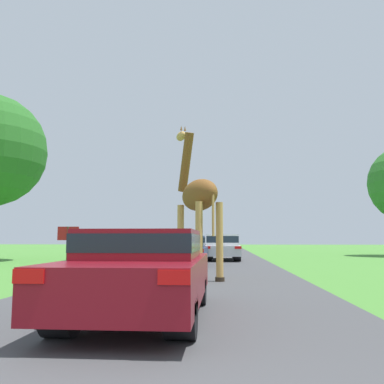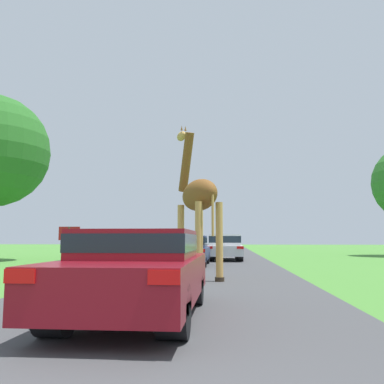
% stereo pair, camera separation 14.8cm
% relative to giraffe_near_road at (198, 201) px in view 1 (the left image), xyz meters
% --- Properties ---
extents(road, '(6.58, 120.00, 0.00)m').
position_rel_giraffe_near_road_xyz_m(road, '(-0.26, 19.50, -2.27)').
color(road, '#424244').
rests_on(road, ground).
extents(giraffe_near_road, '(1.67, 2.51, 4.81)m').
position_rel_giraffe_near_road_xyz_m(giraffe_near_road, '(0.00, 0.00, 0.00)').
color(giraffe_near_road, tan).
rests_on(giraffe_near_road, ground).
extents(car_lead_maroon, '(1.78, 4.22, 1.29)m').
position_rel_giraffe_near_road_xyz_m(car_lead_maroon, '(-0.47, -5.72, -1.57)').
color(car_lead_maroon, maroon).
rests_on(car_lead_maroon, ground).
extents(car_queue_right, '(1.86, 4.60, 1.39)m').
position_rel_giraffe_near_road_xyz_m(car_queue_right, '(0.70, 10.74, -1.52)').
color(car_queue_right, silver).
rests_on(car_queue_right, ground).
extents(car_queue_left, '(1.76, 4.17, 1.28)m').
position_rel_giraffe_near_road_xyz_m(car_queue_left, '(-0.90, 6.08, -1.58)').
color(car_queue_left, navy).
rests_on(car_queue_left, ground).
extents(sign_post, '(0.70, 0.08, 1.55)m').
position_rel_giraffe_near_road_xyz_m(sign_post, '(-4.29, 1.11, -1.18)').
color(sign_post, '#4C3823').
rests_on(sign_post, ground).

